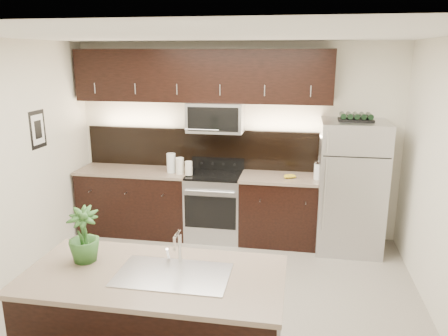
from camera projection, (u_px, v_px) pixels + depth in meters
name	position (u px, v px, depth m)	size (l,w,h in m)	color
ground	(207.00, 302.00, 4.60)	(4.50, 4.50, 0.00)	gray
room_walls	(193.00, 145.00, 4.16)	(4.52, 4.02, 2.71)	silver
counter_run	(200.00, 205.00, 6.17)	(3.51, 0.65, 0.94)	black
upper_fixtures	(203.00, 84.00, 5.88)	(3.49, 0.40, 1.66)	black
island	(156.00, 328.00, 3.39)	(1.96, 0.96, 0.94)	black
sink_faucet	(173.00, 273.00, 3.26)	(0.84, 0.50, 0.28)	silver
refrigerator	(351.00, 187.00, 5.68)	(0.83, 0.75, 1.72)	#B2B2B7
wine_rack	(356.00, 117.00, 5.45)	(0.42, 0.26, 0.10)	black
plant	(84.00, 235.00, 3.42)	(0.25, 0.25, 0.44)	#295522
canisters	(178.00, 165.00, 5.99)	(0.39, 0.21, 0.27)	silver
french_press	(318.00, 171.00, 5.71)	(0.11, 0.11, 0.31)	silver
bananas	(286.00, 176.00, 5.77)	(0.17, 0.13, 0.05)	gold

